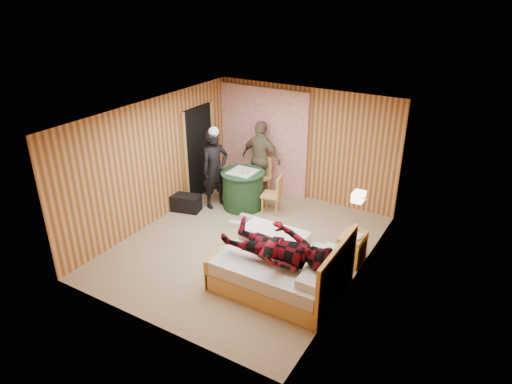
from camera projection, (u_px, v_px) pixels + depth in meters
The scene contains 23 objects.
floor at pixel (245, 245), 8.53m from camera, with size 4.20×5.00×0.01m, color tan.
ceiling at pixel (243, 115), 7.47m from camera, with size 4.20×5.00×0.01m, color white.
wall_back at pixel (305, 144), 9.95m from camera, with size 4.20×0.02×2.50m, color tan.
wall_left at pixel (154, 162), 8.97m from camera, with size 0.02×5.00×2.50m, color tan.
wall_right at pixel (360, 213), 7.03m from camera, with size 0.02×5.00×2.50m, color tan.
curtain at pixel (263, 140), 10.38m from camera, with size 2.20×0.08×2.40m, color white.
doorway at pixel (199, 152), 10.14m from camera, with size 0.06×0.90×2.05m, color black.
wall_lamp at pixel (359, 197), 7.44m from camera, with size 0.26×0.24×0.16m.
bed at pixel (282, 268), 7.35m from camera, with size 1.95×1.50×1.03m.
nightstand at pixel (352, 248), 7.94m from camera, with size 0.41×0.56×0.54m.
round_table at pixel (243, 189), 9.81m from camera, with size 0.94×0.94×0.83m.
chair_far at pixel (261, 173), 10.32m from camera, with size 0.54×0.54×0.93m.
chair_near at pixel (275, 192), 9.52m from camera, with size 0.45×0.45×0.84m.
duffel_bag at pixel (186, 203), 9.75m from camera, with size 0.63×0.34×0.36m, color black.
sneaker_left at pixel (237, 225), 9.10m from camera, with size 0.30×0.12×0.13m, color silver.
sneaker_right at pixel (246, 218), 9.40m from camera, with size 0.27×0.11×0.12m, color silver.
woman_standing at pixel (215, 169), 9.68m from camera, with size 0.63×0.41×1.72m, color black.
man_at_table at pixel (261, 159), 10.24m from camera, with size 1.01×0.42×1.72m, color #72684C.
man_on_bed at pixel (277, 240), 6.89m from camera, with size 1.77×0.67×0.86m, color maroon.
book_lower at pixel (352, 235), 7.79m from camera, with size 0.17×0.22×0.02m, color silver.
book_upper at pixel (352, 234), 7.78m from camera, with size 0.16×0.22×0.02m, color silver.
cup_nightstand at pixel (356, 229), 7.92m from camera, with size 0.10×0.10×0.09m, color silver.
cup_table at pixel (245, 171), 9.53m from camera, with size 0.12×0.12×0.10m, color silver.
Camera 1 is at (3.89, -6.18, 4.53)m, focal length 32.00 mm.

